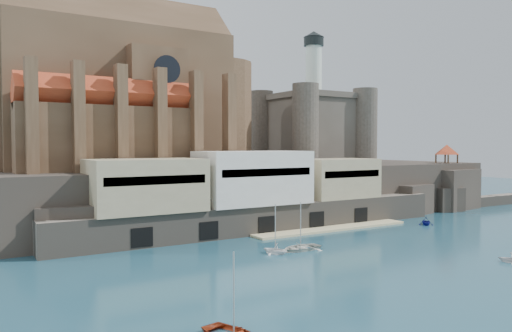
{
  "coord_description": "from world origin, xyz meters",
  "views": [
    {
      "loc": [
        -52.35,
        -44.83,
        13.95
      ],
      "look_at": [
        -4.07,
        32.0,
        10.17
      ],
      "focal_mm": 35.0,
      "sensor_mm": 36.0,
      "label": 1
    }
  ],
  "objects": [
    {
      "name": "promontory",
      "position": [
        -0.19,
        39.37,
        4.92
      ],
      "size": [
        100.0,
        36.0,
        10.0
      ],
      "color": "black",
      "rests_on": "ground"
    },
    {
      "name": "quay",
      "position": [
        -10.19,
        23.07,
        6.07
      ],
      "size": [
        70.0,
        12.0,
        13.05
      ],
      "color": "#6F6558",
      "rests_on": "ground"
    },
    {
      "name": "boat_4",
      "position": [
        -16.46,
        7.64,
        0.0
      ],
      "size": [
        3.45,
        2.96,
        3.42
      ],
      "primitive_type": "imported",
      "rotation": [
        0.0,
        0.0,
        3.62
      ],
      "color": "white",
      "rests_on": "ground"
    },
    {
      "name": "boat_1",
      "position": [
        4.74,
        -11.34,
        0.0
      ],
      "size": [
        3.02,
        2.55,
        3.01
      ],
      "primitive_type": "imported",
      "rotation": [
        0.0,
        0.0,
        0.45
      ],
      "color": "silver",
      "rests_on": "ground"
    },
    {
      "name": "pavilion",
      "position": [
        42.0,
        26.0,
        12.73
      ],
      "size": [
        6.4,
        6.4,
        5.4
      ],
      "color": "#4B3523",
      "rests_on": "rock_outcrop"
    },
    {
      "name": "ground",
      "position": [
        0.0,
        0.0,
        0.0
      ],
      "size": [
        300.0,
        300.0,
        0.0
      ],
      "primitive_type": "plane",
      "color": "navy",
      "rests_on": "ground"
    },
    {
      "name": "castle_keep",
      "position": [
        16.08,
        41.08,
        18.31
      ],
      "size": [
        21.2,
        21.2,
        29.3
      ],
      "color": "#403A32",
      "rests_on": "promontory"
    },
    {
      "name": "rock_outcrop",
      "position": [
        42.0,
        25.84,
        4.02
      ],
      "size": [
        14.5,
        10.5,
        8.7
      ],
      "color": "black",
      "rests_on": "ground"
    },
    {
      "name": "boat_7",
      "position": [
        19.18,
        12.9,
        0.0
      ],
      "size": [
        3.3,
        3.26,
        3.34
      ],
      "primitive_type": "imported",
      "rotation": [
        0.0,
        0.0,
        5.52
      ],
      "color": "navy",
      "rests_on": "ground"
    },
    {
      "name": "church",
      "position": [
        -24.13,
        41.85,
        22.13
      ],
      "size": [
        47.0,
        25.93,
        30.51
      ],
      "color": "#4B3523",
      "rests_on": "promontory"
    },
    {
      "name": "boat_6",
      "position": [
        -12.28,
        7.78,
        0.0
      ],
      "size": [
        1.49,
        4.36,
        6.01
      ],
      "primitive_type": "imported",
      "rotation": [
        0.0,
        0.0,
        4.77
      ],
      "color": "silver",
      "rests_on": "ground"
    }
  ]
}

